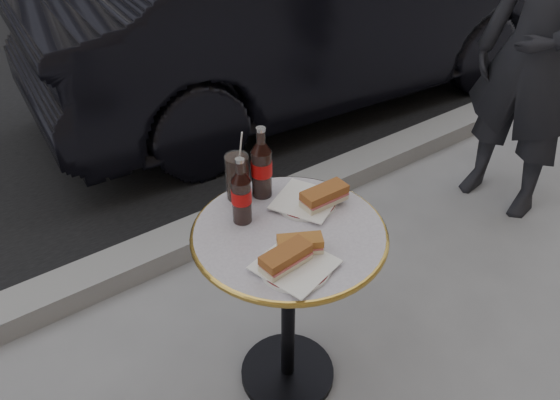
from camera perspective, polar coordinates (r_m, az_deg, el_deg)
ground at (r=2.25m, az=0.78°, el=-17.77°), size 80.00×80.00×0.00m
curb at (r=2.75m, az=-10.38°, el=-4.43°), size 40.00×0.20×0.12m
bistro_table at (r=1.96m, az=0.87°, el=-11.47°), size 0.62×0.62×0.73m
plate_left at (r=1.58m, az=1.57°, el=-6.96°), size 0.23×0.23×0.01m
plate_right at (r=1.82m, az=2.71°, el=-0.23°), size 0.26×0.26×0.01m
sandwich_left_a at (r=1.55m, az=0.61°, el=-6.16°), size 0.16×0.09×0.05m
sandwich_left_b at (r=1.60m, az=2.10°, el=-4.72°), size 0.15×0.12×0.05m
sandwich_right at (r=1.79m, az=4.64°, el=0.34°), size 0.16×0.07×0.06m
cola_bottle_left at (r=1.68m, az=-4.08°, el=0.98°), size 0.08×0.08×0.23m
cola_bottle_right at (r=1.79m, az=-1.95°, el=3.96°), size 0.08×0.08×0.26m
cola_glass at (r=1.81m, az=-4.46°, el=2.43°), size 0.09×0.09×0.16m
parked_car at (r=4.03m, az=3.54°, el=19.24°), size 1.64×4.00×1.29m
pedestrian at (r=2.96m, az=25.43°, el=13.52°), size 0.49×0.67×1.68m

